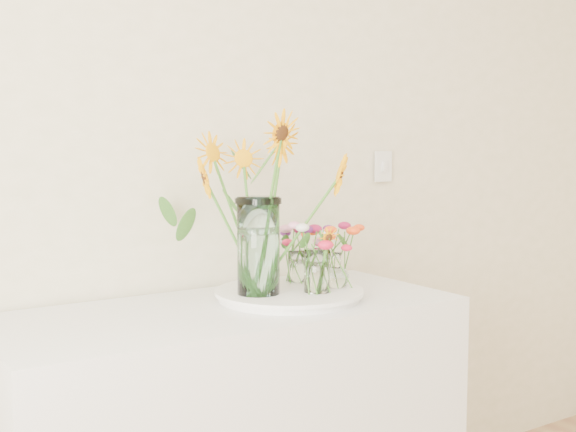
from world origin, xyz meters
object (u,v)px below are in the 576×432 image
(mason_jar, at_px, (258,246))
(small_vase_c, at_px, (297,267))
(small_vase_a, at_px, (317,272))
(tray, at_px, (289,295))
(small_vase_b, at_px, (337,270))

(mason_jar, bearing_deg, small_vase_c, 26.03)
(small_vase_a, relative_size, small_vase_c, 1.27)
(mason_jar, relative_size, small_vase_c, 2.79)
(small_vase_c, bearing_deg, small_vase_a, -104.69)
(small_vase_a, bearing_deg, tray, 125.49)
(tray, height_order, small_vase_c, small_vase_c)
(small_vase_a, xyz_separation_m, small_vase_b, (0.10, 0.03, -0.01))
(tray, height_order, small_vase_a, small_vase_a)
(tray, xyz_separation_m, mason_jar, (-0.11, 0.00, 0.16))
(small_vase_a, bearing_deg, small_vase_c, 75.31)
(tray, relative_size, small_vase_a, 3.22)
(mason_jar, distance_m, small_vase_b, 0.29)
(small_vase_b, distance_m, small_vase_c, 0.16)
(mason_jar, xyz_separation_m, small_vase_c, (0.21, 0.10, -0.10))
(mason_jar, height_order, small_vase_c, mason_jar)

